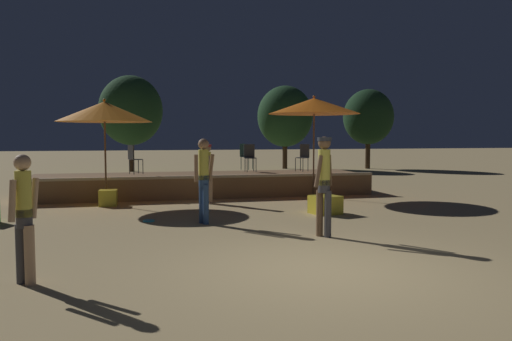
# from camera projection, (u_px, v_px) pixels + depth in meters

# --- Properties ---
(ground_plane) EXTENTS (120.00, 120.00, 0.00)m
(ground_plane) POSITION_uv_depth(u_px,v_px,m) (327.00, 270.00, 7.05)
(ground_plane) COLOR tan
(wooden_deck) EXTENTS (10.67, 3.00, 0.71)m
(wooden_deck) POSITION_uv_depth(u_px,v_px,m) (201.00, 184.00, 16.27)
(wooden_deck) COLOR olive
(wooden_deck) RESTS_ON ground
(patio_umbrella_0) EXTENTS (2.81, 2.81, 3.12)m
(patio_umbrella_0) POSITION_uv_depth(u_px,v_px,m) (314.00, 106.00, 15.22)
(patio_umbrella_0) COLOR brown
(patio_umbrella_0) RESTS_ON ground
(patio_umbrella_1) EXTENTS (2.57, 2.57, 2.90)m
(patio_umbrella_1) POSITION_uv_depth(u_px,v_px,m) (104.00, 112.00, 13.52)
(patio_umbrella_1) COLOR brown
(patio_umbrella_1) RESTS_ON ground
(cube_seat_0) EXTENTS (0.77, 0.77, 0.44)m
(cube_seat_0) POSITION_uv_depth(u_px,v_px,m) (325.00, 205.00, 12.11)
(cube_seat_0) COLOR yellow
(cube_seat_0) RESTS_ON ground
(cube_seat_2) EXTENTS (0.48, 0.48, 0.43)m
(cube_seat_2) POSITION_uv_depth(u_px,v_px,m) (108.00, 198.00, 13.49)
(cube_seat_2) COLOR yellow
(cube_seat_2) RESTS_ON ground
(person_0) EXTENTS (0.29, 0.53, 1.66)m
(person_0) POSITION_uv_depth(u_px,v_px,m) (207.00, 171.00, 13.95)
(person_0) COLOR tan
(person_0) RESTS_ON ground
(person_1) EXTENTS (0.48, 0.30, 1.83)m
(person_1) POSITION_uv_depth(u_px,v_px,m) (204.00, 177.00, 10.68)
(person_1) COLOR #2D4C7F
(person_1) RESTS_ON ground
(person_2) EXTENTS (0.49, 0.38, 1.88)m
(person_2) POSITION_uv_depth(u_px,v_px,m) (324.00, 179.00, 9.30)
(person_2) COLOR brown
(person_2) RESTS_ON ground
(person_3) EXTENTS (0.36, 0.40, 1.66)m
(person_3) POSITION_uv_depth(u_px,v_px,m) (24.00, 215.00, 6.32)
(person_3) COLOR #3F3F47
(person_3) RESTS_ON ground
(bistro_chair_0) EXTENTS (0.48, 0.48, 0.90)m
(bistro_chair_0) POSITION_uv_depth(u_px,v_px,m) (245.00, 154.00, 17.51)
(bistro_chair_0) COLOR #1E4C47
(bistro_chair_0) RESTS_ON wooden_deck
(bistro_chair_1) EXTENTS (0.40, 0.40, 0.90)m
(bistro_chair_1) POSITION_uv_depth(u_px,v_px,m) (250.00, 155.00, 16.43)
(bistro_chair_1) COLOR #2D3338
(bistro_chair_1) RESTS_ON wooden_deck
(bistro_chair_2) EXTENTS (0.48, 0.48, 0.90)m
(bistro_chair_2) POSITION_uv_depth(u_px,v_px,m) (303.00, 155.00, 16.63)
(bistro_chair_2) COLOR #2D3338
(bistro_chair_2) RESTS_ON wooden_deck
(bistro_chair_3) EXTENTS (0.46, 0.46, 0.90)m
(bistro_chair_3) POSITION_uv_depth(u_px,v_px,m) (133.00, 156.00, 15.33)
(bistro_chair_3) COLOR #2D3338
(bistro_chair_3) RESTS_ON wooden_deck
(frisbee_disc) EXTENTS (0.26, 0.26, 0.03)m
(frisbee_disc) POSITION_uv_depth(u_px,v_px,m) (149.00, 221.00, 11.02)
(frisbee_disc) COLOR #33B2D8
(frisbee_disc) RESTS_ON ground
(background_tree_0) EXTENTS (3.17, 3.17, 4.75)m
(background_tree_0) POSITION_uv_depth(u_px,v_px,m) (285.00, 116.00, 28.55)
(background_tree_0) COLOR #3D2B1C
(background_tree_0) RESTS_ON ground
(background_tree_1) EXTENTS (3.32, 3.32, 5.05)m
(background_tree_1) POSITION_uv_depth(u_px,v_px,m) (131.00, 111.00, 26.21)
(background_tree_1) COLOR #3D2B1C
(background_tree_1) RESTS_ON ground
(background_tree_2) EXTENTS (2.87, 2.87, 4.56)m
(background_tree_2) POSITION_uv_depth(u_px,v_px,m) (368.00, 117.00, 28.63)
(background_tree_2) COLOR #3D2B1C
(background_tree_2) RESTS_ON ground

